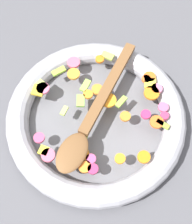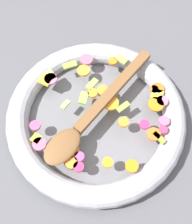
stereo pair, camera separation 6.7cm
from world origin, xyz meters
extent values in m
plane|color=#4C4C51|center=(0.00, 0.00, 0.00)|extent=(4.00, 4.00, 0.00)
cylinder|color=slate|center=(0.00, 0.00, 0.01)|extent=(0.35, 0.35, 0.01)
torus|color=#9E9EA5|center=(0.00, 0.00, 0.03)|extent=(0.40, 0.40, 0.05)
cylinder|color=orange|center=(-0.11, 0.02, 0.05)|extent=(0.03, 0.03, 0.01)
cylinder|color=orange|center=(0.00, -0.15, 0.05)|extent=(0.04, 0.04, 0.01)
cylinder|color=orange|center=(0.11, -0.09, 0.05)|extent=(0.03, 0.03, 0.01)
cylinder|color=orange|center=(-0.06, 0.08, 0.05)|extent=(0.04, 0.04, 0.01)
cylinder|color=orange|center=(0.04, -0.03, 0.05)|extent=(0.03, 0.03, 0.01)
cylinder|color=orange|center=(-0.03, -0.13, 0.05)|extent=(0.04, 0.04, 0.01)
cylinder|color=orange|center=(-0.09, -0.09, 0.05)|extent=(0.03, 0.03, 0.01)
cylinder|color=orange|center=(0.04, -0.01, 0.05)|extent=(0.02, 0.02, 0.01)
cylinder|color=orange|center=(-0.05, -0.04, 0.05)|extent=(0.03, 0.03, 0.01)
cylinder|color=orange|center=(-0.09, 0.09, 0.05)|extent=(0.03, 0.03, 0.01)
cylinder|color=orange|center=(-0.14, -0.02, 0.05)|extent=(0.03, 0.03, 0.01)
cylinder|color=#DA5E25|center=(0.00, -0.14, 0.05)|extent=(0.02, 0.02, 0.01)
cylinder|color=orange|center=(0.11, -0.01, 0.05)|extent=(0.04, 0.04, 0.01)
cylinder|color=orange|center=(0.01, -0.04, 0.05)|extent=(0.04, 0.04, 0.01)
cube|color=#92D24B|center=(0.07, -0.02, 0.05)|extent=(0.03, 0.03, 0.01)
cube|color=#A5C153|center=(0.12, 0.06, 0.05)|extent=(0.03, 0.02, 0.01)
cube|color=#A1BA4C|center=(0.10, -0.11, 0.05)|extent=(0.03, 0.03, 0.01)
cube|color=#93C437|center=(-0.11, -0.10, 0.05)|extent=(0.03, 0.02, 0.01)
cube|color=#85BB48|center=(0.04, 0.01, 0.05)|extent=(0.03, 0.03, 0.01)
cube|color=#8BBB43|center=(-0.01, -0.06, 0.05)|extent=(0.02, 0.03, 0.01)
cube|color=#80B936|center=(-0.04, 0.06, 0.05)|extent=(0.03, 0.03, 0.01)
cube|color=#BDDA60|center=(0.04, 0.05, 0.05)|extent=(0.02, 0.02, 0.01)
cube|color=#9BD33E|center=(0.13, 0.01, 0.05)|extent=(0.02, 0.03, 0.01)
cylinder|color=#CB2D5F|center=(-0.07, -0.08, 0.05)|extent=(0.03, 0.03, 0.01)
cylinder|color=#DB5871|center=(-0.02, 0.13, 0.05)|extent=(0.04, 0.04, 0.01)
cylinder|color=#DC325A|center=(-0.09, -0.11, 0.05)|extent=(0.02, 0.02, 0.01)
cylinder|color=#E06488|center=(0.11, 0.06, 0.05)|extent=(0.04, 0.04, 0.01)
cylinder|color=#D65880|center=(-0.08, -0.12, 0.05)|extent=(0.03, 0.03, 0.01)
cylinder|color=#DB6588|center=(-0.03, -0.14, 0.05)|extent=(0.03, 0.03, 0.01)
cylinder|color=#DD467A|center=(-0.08, 0.07, 0.05)|extent=(0.03, 0.03, 0.01)
cylinder|color=#DE5871|center=(0.13, -0.03, 0.05)|extent=(0.03, 0.03, 0.01)
cylinder|color=#CF476F|center=(0.02, 0.13, 0.05)|extent=(0.03, 0.03, 0.01)
cylinder|color=#C42F5D|center=(-0.10, 0.08, 0.05)|extent=(0.03, 0.03, 0.01)
cube|color=yellow|center=(-0.01, 0.14, 0.05)|extent=(0.03, 0.03, 0.01)
cube|color=gold|center=(0.12, 0.07, 0.05)|extent=(0.04, 0.04, 0.01)
cube|color=yellow|center=(-0.01, -0.14, 0.05)|extent=(0.04, 0.04, 0.01)
cube|color=brown|center=(0.03, -0.05, 0.06)|extent=(0.14, 0.23, 0.01)
ellipsoid|color=brown|center=(-0.05, 0.09, 0.06)|extent=(0.09, 0.11, 0.01)
camera|label=1|loc=(-0.24, 0.17, 0.65)|focal=50.00mm
camera|label=2|loc=(-0.27, 0.12, 0.65)|focal=50.00mm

